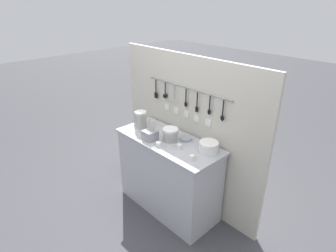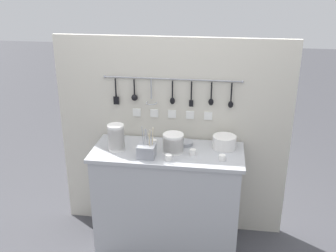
# 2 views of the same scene
# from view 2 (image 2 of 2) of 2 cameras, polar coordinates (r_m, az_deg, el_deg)

# --- Properties ---
(ground_plane) EXTENTS (20.00, 20.00, 0.00)m
(ground_plane) POSITION_cam_2_polar(r_m,az_deg,el_deg) (3.74, -0.07, -16.43)
(ground_plane) COLOR #424247
(counter) EXTENTS (1.26, 0.54, 0.92)m
(counter) POSITION_cam_2_polar(r_m,az_deg,el_deg) (3.47, -0.08, -10.45)
(counter) COLOR #ADAFB5
(counter) RESTS_ON ground
(back_wall) EXTENTS (2.06, 0.11, 1.80)m
(back_wall) POSITION_cam_2_polar(r_m,az_deg,el_deg) (3.53, 0.62, -1.71)
(back_wall) COLOR beige
(back_wall) RESTS_ON ground
(bowl_stack_back_corner) EXTENTS (0.14, 0.14, 0.22)m
(bowl_stack_back_corner) POSITION_cam_2_polar(r_m,az_deg,el_deg) (3.25, -7.54, -1.67)
(bowl_stack_back_corner) COLOR white
(bowl_stack_back_corner) RESTS_ON counter
(bowl_stack_short_front) EXTENTS (0.17, 0.17, 0.16)m
(bowl_stack_short_front) POSITION_cam_2_polar(r_m,az_deg,el_deg) (3.19, 0.76, -2.50)
(bowl_stack_short_front) COLOR white
(bowl_stack_short_front) RESTS_ON counter
(plate_stack) EXTENTS (0.20, 0.20, 0.11)m
(plate_stack) POSITION_cam_2_polar(r_m,az_deg,el_deg) (3.31, 8.18, -2.33)
(plate_stack) COLOR white
(plate_stack) RESTS_ON counter
(steel_mixing_bowl) EXTENTS (0.14, 0.14, 0.03)m
(steel_mixing_bowl) POSITION_cam_2_polar(r_m,az_deg,el_deg) (3.36, 2.47, -2.48)
(steel_mixing_bowl) COLOR #93969E
(steel_mixing_bowl) RESTS_ON counter
(cutlery_caddy) EXTENTS (0.14, 0.14, 0.25)m
(cutlery_caddy) POSITION_cam_2_polar(r_m,az_deg,el_deg) (3.13, -3.11, -3.58)
(cutlery_caddy) COLOR #93969E
(cutlery_caddy) RESTS_ON counter
(cup_front_left) EXTENTS (0.05, 0.05, 0.05)m
(cup_front_left) POSITION_cam_2_polar(r_m,az_deg,el_deg) (3.35, -2.08, -2.38)
(cup_front_left) COLOR white
(cup_front_left) RESTS_ON counter
(cup_centre) EXTENTS (0.05, 0.05, 0.05)m
(cup_centre) POSITION_cam_2_polar(r_m,az_deg,el_deg) (3.09, 0.07, -4.57)
(cup_centre) COLOR white
(cup_centre) RESTS_ON counter
(cup_mid_row) EXTENTS (0.05, 0.05, 0.05)m
(cup_mid_row) POSITION_cam_2_polar(r_m,az_deg,el_deg) (3.11, 7.88, -4.57)
(cup_mid_row) COLOR white
(cup_mid_row) RESTS_ON counter
(cup_beside_plates) EXTENTS (0.05, 0.05, 0.05)m
(cup_beside_plates) POSITION_cam_2_polar(r_m,az_deg,el_deg) (3.18, 3.62, -3.80)
(cup_beside_plates) COLOR white
(cup_beside_plates) RESTS_ON counter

